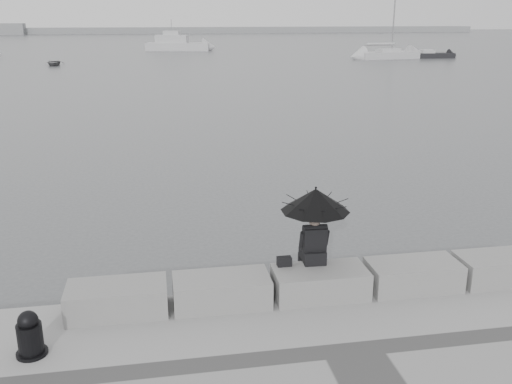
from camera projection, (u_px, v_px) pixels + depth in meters
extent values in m
plane|color=#4A4C4F|center=(312.00, 309.00, 10.42)|extent=(360.00, 360.00, 0.00)
cube|color=gray|center=(117.00, 299.00, 9.21)|extent=(1.60, 0.80, 0.50)
cube|color=gray|center=(222.00, 291.00, 9.49)|extent=(1.60, 0.80, 0.50)
cube|color=gray|center=(320.00, 283.00, 9.77)|extent=(1.60, 0.80, 0.50)
cube|color=gray|center=(413.00, 275.00, 10.06)|extent=(1.60, 0.80, 0.50)
cube|color=gray|center=(501.00, 268.00, 10.34)|extent=(1.60, 0.80, 0.50)
sphere|color=#726056|center=(315.00, 220.00, 9.76)|extent=(0.21, 0.21, 0.21)
cylinder|color=black|center=(315.00, 217.00, 9.73)|extent=(0.02, 0.02, 1.00)
cone|color=black|center=(315.00, 200.00, 9.64)|extent=(1.19, 1.19, 0.40)
sphere|color=black|center=(316.00, 188.00, 9.57)|extent=(0.04, 0.04, 0.04)
cube|color=black|center=(284.00, 261.00, 9.83)|extent=(0.25, 0.14, 0.16)
cylinder|color=black|center=(32.00, 353.00, 8.14)|extent=(0.44, 0.44, 0.06)
cylinder|color=black|center=(30.00, 340.00, 8.07)|extent=(0.35, 0.35, 0.50)
sphere|color=black|center=(28.00, 321.00, 7.98)|extent=(0.29, 0.29, 0.29)
cube|color=gray|center=(162.00, 30.00, 155.84)|extent=(180.00, 6.00, 1.60)
cube|color=#BDBDBF|center=(388.00, 56.00, 68.26)|extent=(7.65, 3.47, 0.90)
cube|color=#BDBDBF|center=(388.00, 51.00, 68.08)|extent=(2.79, 1.96, 0.50)
cylinder|color=gray|center=(389.00, 45.00, 67.88)|extent=(4.12, 0.71, 0.10)
cube|color=#BDBDBF|center=(178.00, 47.00, 83.42)|extent=(9.56, 4.85, 1.20)
cube|color=#BDBDBF|center=(178.00, 39.00, 83.09)|extent=(4.97, 3.20, 1.20)
cube|color=#BDBDBF|center=(178.00, 33.00, 82.83)|extent=(2.60, 2.09, 0.60)
cylinder|color=gray|center=(178.00, 25.00, 82.50)|extent=(0.08, 0.08, 1.60)
cube|color=black|center=(433.00, 56.00, 69.42)|extent=(5.15, 1.77, 0.70)
cube|color=#BDBDBF|center=(433.00, 52.00, 69.27)|extent=(1.57, 1.25, 0.50)
imported|color=slate|center=(54.00, 63.00, 59.38)|extent=(3.09, 1.43, 0.51)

